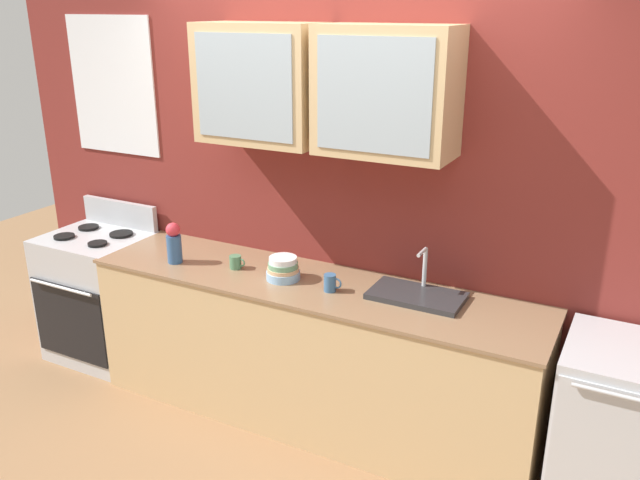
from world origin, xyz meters
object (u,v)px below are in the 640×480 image
at_px(stove_range, 100,295).
at_px(bowl_stack, 283,269).
at_px(sink_faucet, 417,294).
at_px(dishwasher, 618,433).
at_px(cup_near_bowls, 236,262).
at_px(vase, 174,243).
at_px(cup_near_sink, 330,283).

xyz_separation_m(stove_range, bowl_stack, (1.51, -0.03, 0.50)).
height_order(sink_faucet, dishwasher, sink_faucet).
xyz_separation_m(sink_faucet, cup_near_bowls, (-1.10, -0.10, 0.02)).
height_order(stove_range, sink_faucet, sink_faucet).
height_order(vase, cup_near_sink, vase).
relative_size(sink_faucet, dishwasher, 0.56).
height_order(bowl_stack, vase, vase).
height_order(stove_range, cup_near_bowls, stove_range).
height_order(stove_range, cup_near_sink, stove_range).
height_order(bowl_stack, cup_near_bowls, bowl_stack).
xyz_separation_m(cup_near_sink, cup_near_bowls, (-0.65, 0.03, -0.01)).
xyz_separation_m(vase, dishwasher, (2.54, 0.11, -0.57)).
height_order(sink_faucet, cup_near_sink, sink_faucet).
bearing_deg(cup_near_sink, vase, -176.79).
distance_m(stove_range, cup_near_bowls, 1.27).
bearing_deg(cup_near_sink, cup_near_bowls, 177.10).
bearing_deg(stove_range, sink_faucet, 2.04).
bearing_deg(cup_near_bowls, bowl_stack, -0.96).
relative_size(bowl_stack, dishwasher, 0.22).
distance_m(stove_range, vase, 0.98).
relative_size(cup_near_sink, cup_near_bowls, 1.01).
xyz_separation_m(stove_range, vase, (0.80, -0.11, 0.56)).
distance_m(stove_range, sink_faucet, 2.33).
bearing_deg(stove_range, cup_near_bowls, -0.97).
xyz_separation_m(bowl_stack, cup_near_sink, (0.32, -0.03, -0.01)).
distance_m(bowl_stack, cup_near_bowls, 0.33).
xyz_separation_m(vase, cup_near_sink, (1.03, 0.06, -0.08)).
height_order(sink_faucet, cup_near_bowls, sink_faucet).
bearing_deg(bowl_stack, cup_near_bowls, 179.04).
height_order(stove_range, vase, vase).
height_order(stove_range, bowl_stack, stove_range).
bearing_deg(vase, bowl_stack, 6.78).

